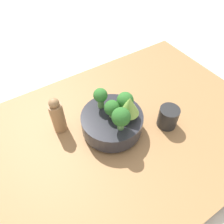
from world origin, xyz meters
The scene contains 10 objects.
ground_plane centered at (0.00, 0.00, 0.00)m, with size 6.00×6.00×0.00m, color beige.
table centered at (0.00, 0.00, 0.02)m, with size 1.09×0.75×0.04m.
bowl centered at (0.02, -0.02, 0.09)m, with size 0.21×0.21×0.08m.
romanesco_piece_far centered at (-0.02, 0.01, 0.17)m, with size 0.07×0.07×0.09m.
broccoli_floret_back centered at (0.03, 0.04, 0.17)m, with size 0.06×0.06×0.09m.
broccoli_floret_front centered at (0.03, -0.08, 0.17)m, with size 0.05×0.05×0.08m.
broccoli_floret_center centered at (0.02, -0.02, 0.16)m, with size 0.05×0.05×0.07m.
broccoli_floret_left centered at (-0.03, -0.02, 0.16)m, with size 0.06×0.06×0.08m.
cup centered at (-0.16, 0.07, 0.08)m, with size 0.07×0.07×0.08m.
pepper_mill centered at (0.17, -0.13, 0.11)m, with size 0.05×0.05×0.15m.
Camera 1 is at (0.28, 0.38, 0.68)m, focal length 35.00 mm.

